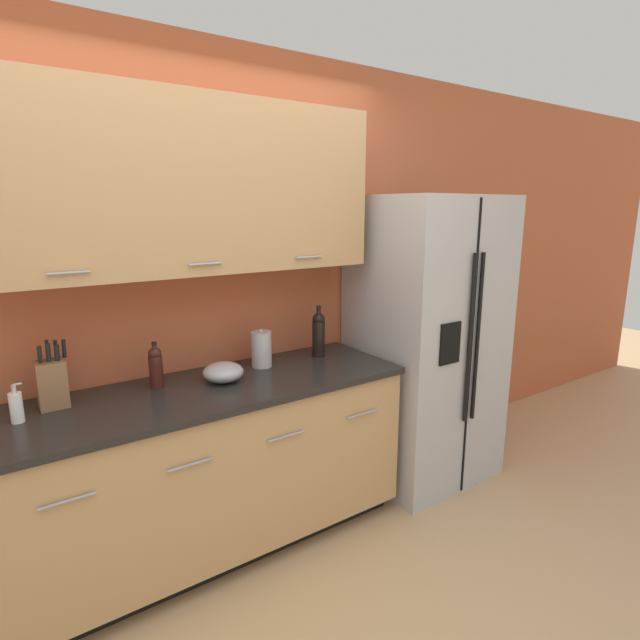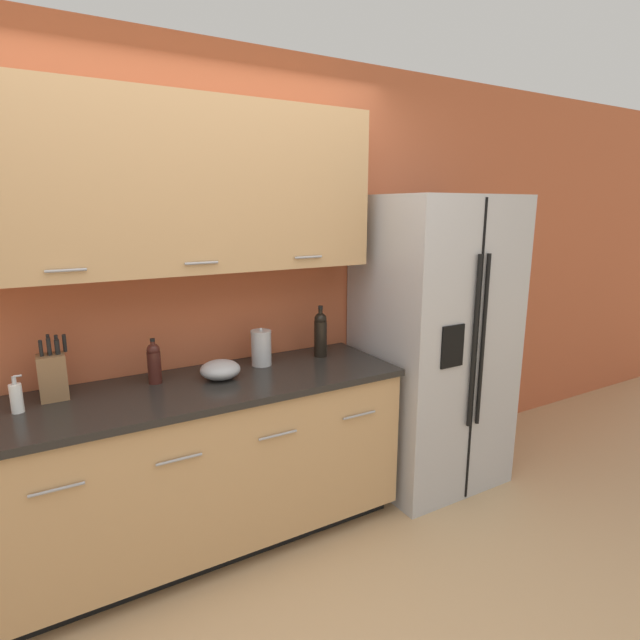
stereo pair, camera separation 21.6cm
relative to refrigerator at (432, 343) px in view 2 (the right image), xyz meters
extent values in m
cube|color=#BC5B38|center=(-1.45, 0.39, 0.38)|extent=(10.00, 0.05, 2.60)
cube|color=tan|center=(-1.46, 0.21, 0.94)|extent=(1.93, 0.32, 0.83)
cylinder|color=#99999E|center=(-2.04, 0.03, 0.58)|extent=(0.16, 0.01, 0.01)
cylinder|color=#99999E|center=(-1.46, 0.03, 0.58)|extent=(0.16, 0.01, 0.01)
cylinder|color=#99999E|center=(-0.88, 0.03, 0.58)|extent=(0.16, 0.01, 0.01)
cube|color=black|center=(-1.46, 0.09, -0.87)|extent=(1.93, 0.54, 0.09)
cube|color=tan|center=(-1.46, 0.05, -0.44)|extent=(1.97, 0.62, 0.77)
cube|color=black|center=(-1.46, 0.03, -0.04)|extent=(2.00, 0.64, 0.03)
cylinder|color=#99999E|center=(-2.17, -0.28, -0.23)|extent=(0.20, 0.01, 0.01)
cylinder|color=#99999E|center=(-1.70, -0.28, -0.23)|extent=(0.20, 0.01, 0.01)
cylinder|color=#99999E|center=(-1.22, -0.28, -0.23)|extent=(0.20, 0.01, 0.01)
cylinder|color=#99999E|center=(-0.75, -0.28, -0.23)|extent=(0.20, 0.01, 0.01)
cube|color=#B2B2B5|center=(0.00, 0.00, 0.00)|extent=(0.84, 0.71, 1.83)
cube|color=black|center=(0.00, -0.36, 0.00)|extent=(0.01, 0.01, 1.79)
cylinder|color=black|center=(-0.03, -0.37, 0.09)|extent=(0.02, 0.02, 1.01)
cylinder|color=black|center=(0.04, -0.37, 0.09)|extent=(0.02, 0.02, 1.01)
cube|color=black|center=(-0.19, -0.36, 0.09)|extent=(0.16, 0.01, 0.24)
cube|color=olive|center=(-2.13, 0.19, 0.09)|extent=(0.12, 0.10, 0.21)
cylinder|color=black|center=(-2.16, 0.20, 0.23)|extent=(0.02, 0.03, 0.07)
cylinder|color=black|center=(-2.16, 0.17, 0.23)|extent=(0.02, 0.03, 0.08)
cylinder|color=black|center=(-2.13, 0.20, 0.24)|extent=(0.01, 0.03, 0.09)
cylinder|color=black|center=(-2.13, 0.17, 0.23)|extent=(0.02, 0.04, 0.09)
cylinder|color=black|center=(-2.10, 0.20, 0.24)|extent=(0.02, 0.03, 0.09)
cylinder|color=black|center=(-2.10, 0.17, 0.23)|extent=(0.02, 0.04, 0.07)
cylinder|color=black|center=(-2.07, 0.20, 0.23)|extent=(0.02, 0.03, 0.09)
cylinder|color=black|center=(-0.73, 0.16, 0.09)|extent=(0.08, 0.08, 0.21)
sphere|color=black|center=(-0.73, 0.16, 0.21)|extent=(0.07, 0.07, 0.07)
cylinder|color=black|center=(-0.73, 0.16, 0.23)|extent=(0.02, 0.02, 0.07)
cylinder|color=black|center=(-0.73, 0.16, 0.28)|extent=(0.03, 0.03, 0.02)
cylinder|color=white|center=(-2.28, 0.09, 0.04)|extent=(0.05, 0.05, 0.13)
cylinder|color=#B2B2B5|center=(-2.28, 0.09, 0.12)|extent=(0.02, 0.02, 0.04)
cylinder|color=#B2B2B5|center=(-2.26, 0.09, 0.14)|extent=(0.03, 0.01, 0.01)
cylinder|color=#3D1914|center=(-1.68, 0.18, 0.06)|extent=(0.07, 0.07, 0.16)
sphere|color=#3D1914|center=(-1.68, 0.18, 0.15)|extent=(0.06, 0.06, 0.06)
cylinder|color=#3D1914|center=(-1.68, 0.18, 0.17)|extent=(0.02, 0.02, 0.06)
cylinder|color=black|center=(-1.68, 0.18, 0.20)|extent=(0.02, 0.02, 0.01)
cylinder|color=#B7B7BA|center=(-1.10, 0.18, 0.07)|extent=(0.11, 0.11, 0.19)
cylinder|color=#B7B7BA|center=(-1.10, 0.18, 0.17)|extent=(0.11, 0.11, 0.01)
sphere|color=#B7B7BA|center=(-1.10, 0.18, 0.18)|extent=(0.02, 0.02, 0.02)
ellipsoid|color=#A3A3A5|center=(-1.38, 0.07, 0.03)|extent=(0.20, 0.20, 0.10)
camera|label=1|loc=(-2.34, -2.18, 0.84)|focal=28.00mm
camera|label=2|loc=(-2.16, -2.30, 0.84)|focal=28.00mm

